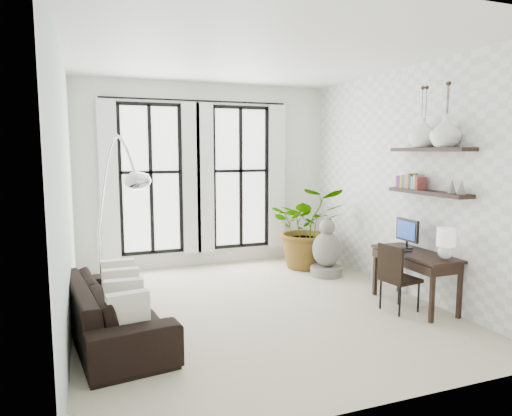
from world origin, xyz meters
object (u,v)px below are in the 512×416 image
desk (418,256)px  desk_chair (396,274)px  plant (308,227)px  buddha (327,252)px  sofa (114,309)px  arc_lamp (115,177)px

desk → desk_chair: (-0.36, -0.02, -0.20)m
plant → buddha: bearing=-85.7°
sofa → desk: desk is taller
sofa → desk_chair: size_ratio=2.53×
desk → buddha: 1.82m
desk_chair → buddha: bearing=81.0°
desk_chair → plant: bearing=82.2°
desk → buddha: size_ratio=1.31×
sofa → desk_chair: bearing=-104.6°
sofa → plant: 3.92m
arc_lamp → plant: bearing=22.3°
plant → desk_chair: bearing=-89.2°
desk_chair → arc_lamp: bearing=153.7°
desk → desk_chair: desk is taller
sofa → arc_lamp: arc_lamp is taller
plant → desk_chair: plant is taller
desk_chair → arc_lamp: 3.66m
arc_lamp → buddha: size_ratio=2.37×
plant → buddha: plant is taller
sofa → arc_lamp: size_ratio=0.98×
desk → arc_lamp: size_ratio=0.55×
sofa → plant: size_ratio=1.53×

